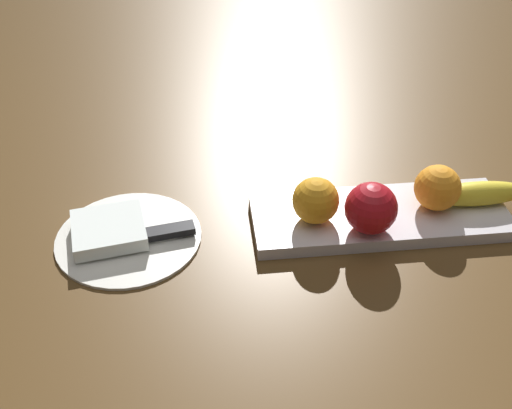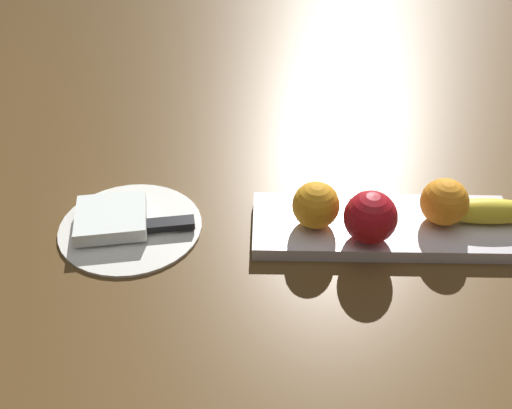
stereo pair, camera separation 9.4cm
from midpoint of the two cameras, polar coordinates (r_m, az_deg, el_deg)
ground_plane at (r=0.97m, az=9.49°, el=-3.11°), size 2.40×2.40×0.00m
fruit_tray at (r=0.99m, az=8.68°, el=-1.21°), size 0.41×0.14×0.02m
apple at (r=0.93m, az=7.68°, el=-0.32°), size 0.08×0.08×0.08m
banana at (r=1.03m, az=17.34°, el=0.86°), size 0.16×0.04×0.04m
orange_near_apple at (r=0.94m, az=2.68°, el=0.26°), size 0.07×0.07×0.07m
orange_near_banana at (r=0.99m, az=13.82°, el=1.41°), size 0.07×0.07×0.07m
dinner_plate at (r=0.98m, az=-14.37°, el=-2.98°), size 0.22×0.22×0.01m
folded_napkin at (r=0.98m, az=-16.13°, el=-2.36°), size 0.12×0.12×0.02m
knife at (r=0.96m, az=-12.03°, el=-2.81°), size 0.18×0.05×0.01m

